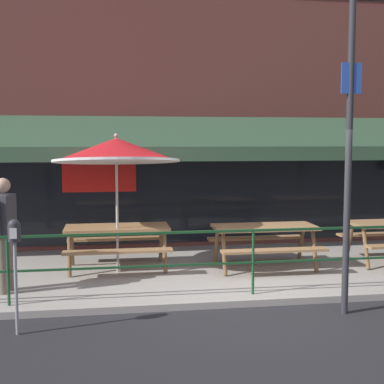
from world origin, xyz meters
The scene contains 10 objects.
ground_plane centered at (0.00, 0.00, 0.00)m, with size 120.00×120.00×0.00m, color #232326.
patio_deck centered at (0.00, 2.00, 0.05)m, with size 15.00×4.00×0.10m, color #9E998E.
restaurant_building centered at (0.00, 4.23, 4.28)m, with size 15.00×1.60×8.64m.
patio_railing centered at (0.00, 0.30, 0.80)m, with size 13.84×0.04×0.97m.
picnic_table_left centered at (-1.94, 2.15, 0.71)m, with size 1.80×1.42×0.76m.
picnic_table_centre centered at (0.63, 1.81, 0.71)m, with size 1.80×1.42×0.76m.
patio_umbrella_left centered at (-1.94, 1.95, 2.18)m, with size 2.14×2.14×2.38m.
pedestrian_walking centered at (-3.61, 0.99, 1.06)m, with size 0.32×0.61×1.71m.
parking_meter_near centered at (-3.20, -0.58, 1.15)m, with size 0.15×0.16×1.42m.
street_sign_pole centered at (1.09, -0.45, 2.26)m, with size 0.28×0.09×4.40m.
Camera 1 is at (-2.10, -7.15, 2.35)m, focal length 50.00 mm.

